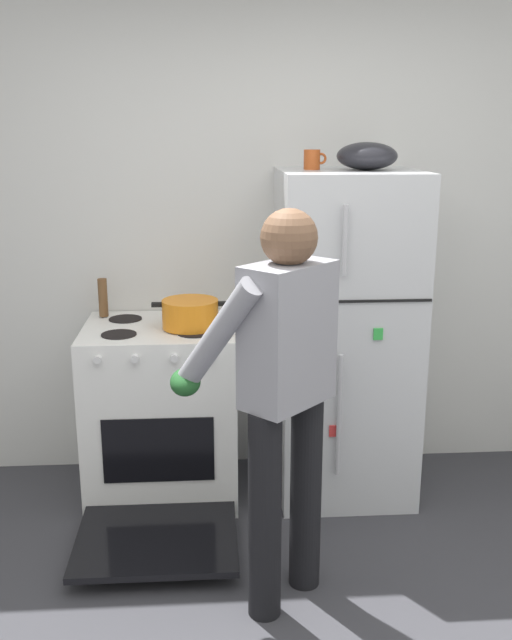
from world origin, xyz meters
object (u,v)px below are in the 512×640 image
(refrigerator, at_px, (344,336))
(red_pot, at_px, (190,314))
(mixing_bowl, at_px, (367,156))
(pepper_mill, at_px, (103,297))
(person_cook, at_px, (281,378))
(stove_range, at_px, (162,413))
(coffee_mug, at_px, (312,160))

(refrigerator, height_order, red_pot, refrigerator)
(refrigerator, distance_m, mixing_bowl, 0.91)
(red_pot, relative_size, pepper_mill, 1.89)
(refrigerator, xyz_separation_m, person_cook, (-0.42, -0.92, 0.11))
(pepper_mill, xyz_separation_m, mixing_bowl, (1.33, -0.20, 0.73))
(person_cook, height_order, mixing_bowl, mixing_bowl)
(refrigerator, xyz_separation_m, stove_range, (-0.95, -0.02, -0.39))
(refrigerator, distance_m, coffee_mug, 0.90)
(person_cook, distance_m, mixing_bowl, 1.31)
(stove_range, distance_m, coffee_mug, 1.49)
(pepper_mill, relative_size, mixing_bowl, 0.68)
(coffee_mug, bearing_deg, red_pot, -170.67)
(coffee_mug, bearing_deg, stove_range, -174.95)
(stove_range, distance_m, red_pot, 0.56)
(mixing_bowl, bearing_deg, pepper_mill, 171.42)
(coffee_mug, distance_m, pepper_mill, 1.29)
(refrigerator, bearing_deg, mixing_bowl, 0.21)
(person_cook, relative_size, mixing_bowl, 5.47)
(stove_range, xyz_separation_m, person_cook, (0.52, -0.90, 0.51))
(pepper_mill, bearing_deg, coffee_mug, -7.99)
(stove_range, distance_m, pepper_mill, 0.68)
(stove_range, xyz_separation_m, pepper_mill, (-0.30, 0.22, 0.57))
(red_pot, xyz_separation_m, mixing_bowl, (0.87, 0.05, 0.76))
(refrigerator, height_order, stove_range, refrigerator)
(refrigerator, distance_m, pepper_mill, 1.27)
(mixing_bowl, bearing_deg, red_pot, -176.70)
(stove_range, relative_size, pepper_mill, 6.11)
(person_cook, bearing_deg, mixing_bowl, 61.33)
(stove_range, bearing_deg, pepper_mill, 144.00)
(red_pot, bearing_deg, coffee_mug, 9.33)
(stove_range, xyz_separation_m, coffee_mug, (0.77, 0.07, 1.28))
(red_pot, bearing_deg, person_cook, -67.40)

